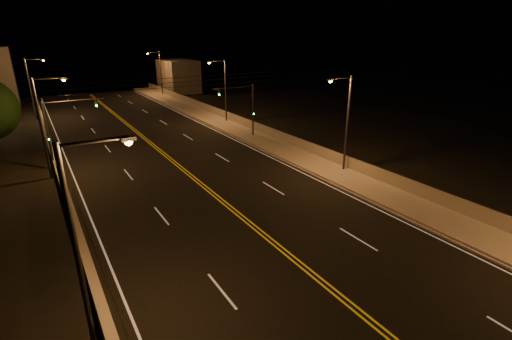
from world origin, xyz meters
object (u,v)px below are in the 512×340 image
streetlight_2 (223,87)px  streetlight_5 (45,121)px  streetlight_6 (32,84)px  streetlight_4 (83,236)px  traffic_signal_right (245,105)px  traffic_signal_left (59,126)px  streetlight_1 (345,118)px  streetlight_3 (159,70)px

streetlight_2 → streetlight_5: 23.88m
streetlight_6 → streetlight_4: bearing=-90.0°
traffic_signal_right → traffic_signal_left: same height
streetlight_2 → streetlight_5: bearing=-153.6°
streetlight_1 → traffic_signal_left: size_ratio=1.35×
streetlight_3 → streetlight_4: 62.57m
streetlight_2 → traffic_signal_right: 8.54m
traffic_signal_left → streetlight_5: bearing=-116.1°
streetlight_1 → traffic_signal_left: (-20.30, 14.08, -0.97)m
streetlight_3 → traffic_signal_left: streetlight_3 is taller
streetlight_3 → streetlight_5: 43.33m
streetlight_2 → streetlight_4: size_ratio=1.00×
streetlight_3 → streetlight_5: same height
streetlight_5 → streetlight_6: 26.65m
streetlight_3 → streetlight_2: bearing=-90.0°
streetlight_3 → traffic_signal_left: 40.85m
streetlight_4 → traffic_signal_left: size_ratio=1.35×
streetlight_5 → streetlight_1: bearing=-29.0°
streetlight_5 → traffic_signal_left: (1.10, 2.24, -0.97)m
streetlight_2 → streetlight_3: size_ratio=1.00×
streetlight_6 → streetlight_2: bearing=-36.9°
streetlight_5 → traffic_signal_right: (19.90, 2.24, -0.97)m
streetlight_1 → streetlight_5: bearing=151.0°
streetlight_2 → streetlight_5: size_ratio=1.00×
streetlight_2 → traffic_signal_left: size_ratio=1.35×
streetlight_1 → traffic_signal_right: 14.19m
streetlight_4 → streetlight_6: 47.76m
streetlight_1 → streetlight_3: 49.52m
streetlight_3 → streetlight_6: (-21.40, -11.03, 0.00)m
streetlight_2 → traffic_signal_left: bearing=-157.6°
streetlight_6 → traffic_signal_right: size_ratio=1.35×
streetlight_4 → traffic_signal_right: streetlight_4 is taller
streetlight_4 → streetlight_5: size_ratio=1.00×
streetlight_1 → streetlight_3: size_ratio=1.00×
streetlight_2 → streetlight_3: 27.08m
streetlight_2 → streetlight_3: bearing=90.0°
streetlight_3 → streetlight_4: same height
traffic_signal_right → streetlight_6: bearing=129.2°
streetlight_1 → traffic_signal_right: (-1.50, 14.08, -0.97)m
streetlight_5 → traffic_signal_right: bearing=6.4°
streetlight_3 → traffic_signal_right: bearing=-92.4°
traffic_signal_right → traffic_signal_left: 18.80m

